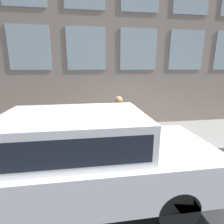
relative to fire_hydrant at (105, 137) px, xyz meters
The scene contains 6 objects.
ground_plane 0.92m from the fire_hydrant, 127.23° to the right, with size 80.00×80.00×0.00m, color #2D2D30.
sidewalk 1.25m from the fire_hydrant, 31.22° to the right, with size 2.89×60.00×0.14m.
building_facade 4.35m from the fire_hydrant, 13.07° to the right, with size 0.33×40.00×7.95m.
fire_hydrant is the anchor object (origin of this frame).
person 0.78m from the fire_hydrant, 58.57° to the right, with size 0.39×0.26×1.62m.
parked_car_white_near 2.09m from the fire_hydrant, 157.52° to the left, with size 2.00×5.31×1.80m.
Camera 1 is at (-4.52, 1.14, 2.59)m, focal length 28.00 mm.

